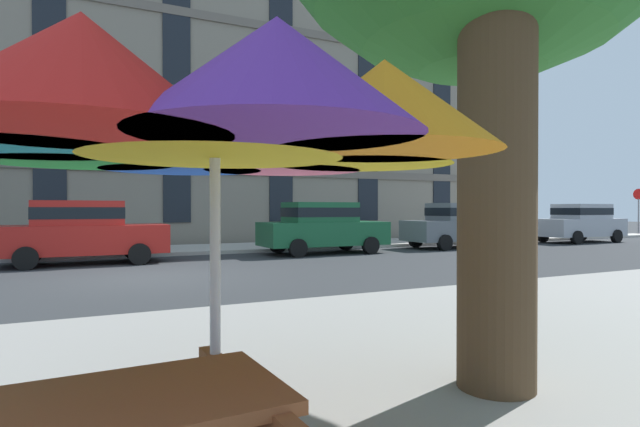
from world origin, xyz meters
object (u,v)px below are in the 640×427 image
stop_sign (639,204)px  sedan_silver (580,222)px  patio_umbrella (215,116)px  sedan_red (82,230)px  sedan_gray (458,224)px  sedan_green (322,226)px

stop_sign → sedan_silver: bearing=-160.6°
patio_umbrella → sedan_red: bearing=92.5°
stop_sign → patio_umbrella: bearing=-152.0°
sedan_red → sedan_silver: bearing=0.0°
sedan_gray → patio_umbrella: (-13.03, -12.70, 1.12)m
sedan_green → stop_sign: stop_sign is taller
sedan_red → sedan_green: same height
sedan_gray → patio_umbrella: patio_umbrella is taller
sedan_red → patio_umbrella: patio_umbrella is taller
sedan_green → sedan_silver: same height
sedan_gray → sedan_silver: bearing=0.0°
sedan_gray → stop_sign: stop_sign is taller
sedan_green → patio_umbrella: 14.53m
patio_umbrella → stop_sign: bearing=28.0°
sedan_silver → sedan_green: bearing=180.0°
sedan_green → sedan_gray: same height
sedan_green → sedan_silver: (13.42, 0.00, 0.00)m
sedan_green → sedan_gray: 6.07m
sedan_red → patio_umbrella: (0.56, -12.70, 1.12)m
stop_sign → sedan_gray: bearing=-168.3°
sedan_red → stop_sign: stop_sign is taller
sedan_red → sedan_silver: 20.94m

